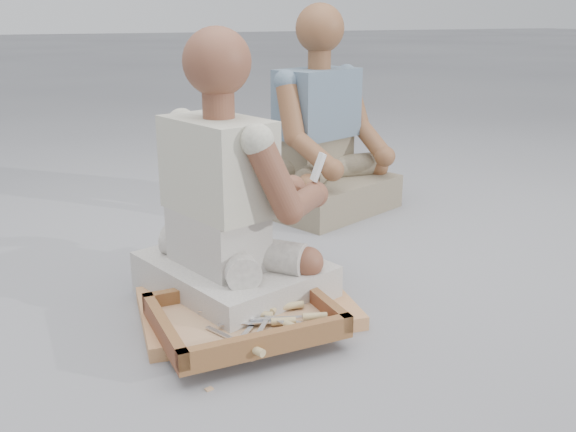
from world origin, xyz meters
name	(u,v)px	position (x,y,z in m)	size (l,w,h in m)	color
ground	(319,317)	(0.00, 0.00, 0.00)	(60.00, 60.00, 0.00)	gray
carved_panel	(247,308)	(-0.20, 0.11, 0.02)	(0.65, 0.44, 0.04)	#9D673C
tool_tray	(244,318)	(-0.26, -0.04, 0.07)	(0.51, 0.42, 0.07)	brown
chisel_0	(263,314)	(-0.21, -0.05, 0.07)	(0.16, 0.17, 0.02)	silver
chisel_1	(248,346)	(-0.31, -0.21, 0.07)	(0.11, 0.21, 0.02)	silver
chisel_2	(289,325)	(-0.17, -0.17, 0.09)	(0.10, 0.21, 0.02)	silver
chisel_3	(285,307)	(-0.13, -0.04, 0.08)	(0.22, 0.04, 0.02)	silver
chisel_4	(272,311)	(-0.18, -0.06, 0.08)	(0.15, 0.19, 0.02)	silver
chisel_5	(254,301)	(-0.21, 0.02, 0.09)	(0.21, 0.09, 0.02)	silver
chisel_6	(249,295)	(-0.20, 0.08, 0.08)	(0.21, 0.10, 0.02)	silver
chisel_7	(322,326)	(-0.08, -0.18, 0.07)	(0.18, 0.16, 0.02)	silver
chisel_8	(291,297)	(-0.09, 0.01, 0.08)	(0.21, 0.11, 0.02)	silver
chisel_9	(253,314)	(-0.24, -0.06, 0.08)	(0.20, 0.13, 0.02)	silver
chisel_10	(307,317)	(-0.10, -0.14, 0.09)	(0.22, 0.08, 0.02)	silver
chisel_11	(276,322)	(-0.20, -0.12, 0.08)	(0.22, 0.08, 0.02)	silver
wood_chip_0	(304,279)	(0.08, 0.29, 0.00)	(0.02, 0.01, 0.00)	tan
wood_chip_1	(202,370)	(-0.43, -0.16, 0.00)	(0.02, 0.01, 0.00)	tan
wood_chip_2	(147,302)	(-0.48, 0.32, 0.00)	(0.02, 0.01, 0.00)	tan
wood_chip_3	(251,359)	(-0.28, -0.16, 0.00)	(0.02, 0.01, 0.00)	tan
wood_chip_4	(185,294)	(-0.35, 0.33, 0.00)	(0.02, 0.01, 0.00)	tan
wood_chip_5	(294,322)	(-0.09, -0.01, 0.00)	(0.02, 0.01, 0.00)	tan
wood_chip_6	(160,325)	(-0.47, 0.14, 0.00)	(0.02, 0.01, 0.00)	tan
wood_chip_7	(300,320)	(-0.06, 0.00, 0.00)	(0.02, 0.01, 0.00)	tan
wood_chip_8	(209,389)	(-0.43, -0.26, 0.00)	(0.02, 0.01, 0.00)	tan
wood_chip_9	(277,289)	(-0.04, 0.25, 0.00)	(0.02, 0.01, 0.00)	tan
wood_chip_10	(212,326)	(-0.33, 0.07, 0.00)	(0.02, 0.01, 0.00)	tan
craftsman	(231,215)	(-0.21, 0.22, 0.30)	(0.66, 0.68, 0.88)	beige
companion	(323,144)	(0.52, 1.05, 0.32)	(0.76, 0.69, 0.96)	#7C7259
mobile_phone	(318,167)	(0.12, 0.27, 0.42)	(0.05, 0.04, 0.10)	silver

